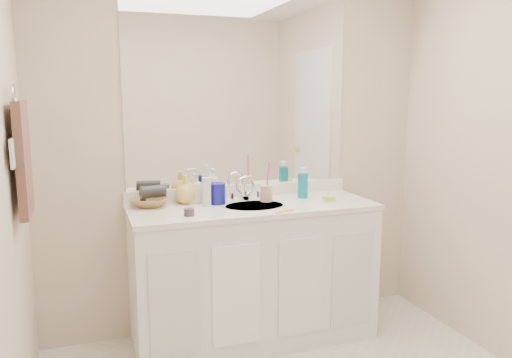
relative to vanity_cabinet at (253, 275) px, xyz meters
The scene contains 24 objects.
wall_back 0.82m from the vanity_cabinet, 90.00° to the left, with size 2.60×0.02×2.40m, color beige.
vanity_cabinet is the anchor object (origin of this frame).
countertop 0.44m from the vanity_cabinet, ahead, with size 1.52×0.57×0.03m, color white.
backsplash 0.56m from the vanity_cabinet, 90.00° to the left, with size 1.52×0.03×0.08m, color white.
sink_basin 0.44m from the vanity_cabinet, 90.00° to the right, with size 0.37×0.37×0.02m, color #BAB1A2.
faucet 0.53m from the vanity_cabinet, 90.00° to the left, with size 0.02×0.02×0.11m, color silver.
mirror 1.17m from the vanity_cabinet, 90.00° to the left, with size 1.48×0.01×1.20m, color white.
blue_mug 0.57m from the vanity_cabinet, 153.44° to the left, with size 0.10×0.10×0.13m, color navy.
tan_cup 0.52m from the vanity_cabinet, 30.56° to the left, with size 0.08×0.08×0.10m, color beige.
toothbrush 0.62m from the vanity_cabinet, 28.43° to the left, with size 0.01×0.01×0.20m, color #E53C99.
mouthwash_bottle 0.66m from the vanity_cabinet, 14.43° to the left, with size 0.07×0.07×0.16m, color #0C7790.
soap_dish 0.67m from the vanity_cabinet, ahead, with size 0.10×0.08×0.01m, color white.
green_soap 0.68m from the vanity_cabinet, ahead, with size 0.07×0.05×0.03m, color #A0E738.
orange_comb 0.53m from the vanity_cabinet, 63.54° to the right, with size 0.13×0.03×0.01m, color orange.
dark_jar 0.66m from the vanity_cabinet, 161.59° to the right, with size 0.06×0.06×0.04m, color #35353C.
extra_white_bottle 0.61m from the vanity_cabinet, 165.69° to the left, with size 0.05×0.05×0.18m, color silver.
soap_bottle_white 0.63m from the vanity_cabinet, 137.82° to the left, with size 0.08×0.08×0.21m, color white.
soap_bottle_cream 0.66m from the vanity_cabinet, 150.68° to the left, with size 0.08×0.09×0.19m, color beige.
soap_bottle_yellow 0.69m from the vanity_cabinet, 154.35° to the left, with size 0.14×0.14×0.18m, color #E4BB58.
wicker_basket 0.80m from the vanity_cabinet, 164.48° to the left, with size 0.22×0.22×0.05m, color olive.
hair_dryer 0.82m from the vanity_cabinet, 163.98° to the left, with size 0.08×0.08×0.15m, color black.
towel_ring 1.71m from the vanity_cabinet, 168.86° to the right, with size 0.11×0.11×0.01m, color silver.
hand_towel 1.52m from the vanity_cabinet, 168.69° to the right, with size 0.04×0.32×0.55m, color #482D26.
switch_plate 1.61m from the vanity_cabinet, 160.52° to the right, with size 0.01×0.09×0.13m, color silver.
Camera 1 is at (-0.98, -1.82, 1.56)m, focal length 35.00 mm.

